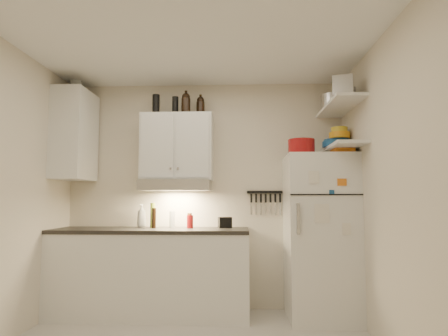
{
  "coord_description": "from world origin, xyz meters",
  "views": [
    {
      "loc": [
        0.42,
        -2.85,
        1.22
      ],
      "look_at": [
        0.25,
        0.9,
        1.55
      ],
      "focal_mm": 30.0,
      "sensor_mm": 36.0,
      "label": 1
    }
  ],
  "objects": [
    {
      "name": "ceiling",
      "position": [
        0.0,
        0.0,
        2.61
      ],
      "size": [
        3.2,
        3.0,
        0.02
      ],
      "primitive_type": "cube",
      "color": "white",
      "rests_on": "ground"
    },
    {
      "name": "back_wall",
      "position": [
        0.0,
        1.51,
        1.3
      ],
      "size": [
        3.2,
        0.02,
        2.6
      ],
      "primitive_type": "cube",
      "color": "beige",
      "rests_on": "ground"
    },
    {
      "name": "right_wall",
      "position": [
        1.61,
        0.0,
        1.3
      ],
      "size": [
        0.02,
        3.0,
        2.6
      ],
      "primitive_type": "cube",
      "color": "beige",
      "rests_on": "ground"
    },
    {
      "name": "base_cabinet",
      "position": [
        -0.55,
        1.2,
        0.44
      ],
      "size": [
        2.1,
        0.6,
        0.88
      ],
      "primitive_type": "cube",
      "color": "white",
      "rests_on": "floor"
    },
    {
      "name": "countertop",
      "position": [
        -0.55,
        1.2,
        0.9
      ],
      "size": [
        2.1,
        0.62,
        0.04
      ],
      "primitive_type": "cube",
      "color": "black",
      "rests_on": "base_cabinet"
    },
    {
      "name": "upper_cabinet",
      "position": [
        -0.3,
        1.33,
        1.83
      ],
      "size": [
        0.8,
        0.33,
        0.75
      ],
      "primitive_type": "cube",
      "color": "white",
      "rests_on": "back_wall"
    },
    {
      "name": "side_cabinet",
      "position": [
        -1.44,
        1.2,
        1.95
      ],
      "size": [
        0.33,
        0.55,
        1.0
      ],
      "primitive_type": "cube",
      "color": "white",
      "rests_on": "left_wall"
    },
    {
      "name": "range_hood",
      "position": [
        -0.3,
        1.27,
        1.39
      ],
      "size": [
        0.76,
        0.46,
        0.12
      ],
      "primitive_type": "cube",
      "color": "silver",
      "rests_on": "back_wall"
    },
    {
      "name": "fridge",
      "position": [
        1.25,
        1.16,
        0.85
      ],
      "size": [
        0.7,
        0.68,
        1.7
      ],
      "primitive_type": "cube",
      "color": "white",
      "rests_on": "floor"
    },
    {
      "name": "shelf_hi",
      "position": [
        1.45,
        1.02,
        2.2
      ],
      "size": [
        0.3,
        0.95,
        0.03
      ],
      "primitive_type": "cube",
      "color": "white",
      "rests_on": "right_wall"
    },
    {
      "name": "shelf_lo",
      "position": [
        1.45,
        1.02,
        1.76
      ],
      "size": [
        0.3,
        0.95,
        0.03
      ],
      "primitive_type": "cube",
      "color": "white",
      "rests_on": "right_wall"
    },
    {
      "name": "knife_strip",
      "position": [
        0.7,
        1.49,
        1.32
      ],
      "size": [
        0.42,
        0.02,
        0.03
      ],
      "primitive_type": "cube",
      "color": "black",
      "rests_on": "back_wall"
    },
    {
      "name": "dutch_oven",
      "position": [
        1.05,
        1.05,
        1.78
      ],
      "size": [
        0.35,
        0.35,
        0.16
      ],
      "primitive_type": "cylinder",
      "rotation": [
        0.0,
        0.0,
        -0.34
      ],
      "color": "maroon",
      "rests_on": "fridge"
    },
    {
      "name": "book_stack",
      "position": [
        1.45,
        0.99,
        1.74
      ],
      "size": [
        0.21,
        0.25,
        0.08
      ],
      "primitive_type": "cube",
      "rotation": [
        0.0,
        0.0,
        0.02
      ],
      "color": "orange",
      "rests_on": "fridge"
    },
    {
      "name": "spice_jar",
      "position": [
        1.37,
        1.07,
        1.74
      ],
      "size": [
        0.06,
        0.06,
        0.09
      ],
      "primitive_type": "cylinder",
      "rotation": [
        0.0,
        0.0,
        0.23
      ],
      "color": "silver",
      "rests_on": "fridge"
    },
    {
      "name": "stock_pot",
      "position": [
        1.43,
        1.26,
        2.3
      ],
      "size": [
        0.31,
        0.31,
        0.18
      ],
      "primitive_type": "cylinder",
      "rotation": [
        0.0,
        0.0,
        0.35
      ],
      "color": "silver",
      "rests_on": "shelf_hi"
    },
    {
      "name": "tin_a",
      "position": [
        1.49,
        1.0,
        2.3
      ],
      "size": [
        0.21,
        0.2,
        0.17
      ],
      "primitive_type": "cube",
      "rotation": [
        0.0,
        0.0,
        0.31
      ],
      "color": "#AAAAAD",
      "rests_on": "shelf_hi"
    },
    {
      "name": "tin_b",
      "position": [
        1.4,
        0.69,
        2.31
      ],
      "size": [
        0.23,
        0.23,
        0.19
      ],
      "primitive_type": "cube",
      "rotation": [
        0.0,
        0.0,
        -0.31
      ],
      "color": "#AAAAAD",
      "rests_on": "shelf_hi"
    },
    {
      "name": "bowl_teal",
      "position": [
        1.47,
        1.23,
        1.83
      ],
      "size": [
        0.27,
        0.27,
        0.11
      ],
      "primitive_type": "cylinder",
      "color": "navy",
      "rests_on": "shelf_lo"
    },
    {
      "name": "bowl_orange",
      "position": [
        1.48,
        1.16,
        1.92
      ],
      "size": [
        0.22,
        0.22,
        0.07
      ],
      "primitive_type": "cylinder",
      "color": "orange",
      "rests_on": "bowl_teal"
    },
    {
      "name": "bowl_yellow",
      "position": [
        1.48,
        1.16,
        1.98
      ],
      "size": [
        0.17,
        0.17,
        0.05
      ],
      "primitive_type": "cylinder",
      "color": "gold",
      "rests_on": "bowl_orange"
    },
    {
      "name": "plates",
      "position": [
        1.38,
        1.04,
        1.8
      ],
      "size": [
        0.28,
        0.28,
        0.06
      ],
      "primitive_type": "cylinder",
      "rotation": [
        0.0,
        0.0,
        -0.33
      ],
      "color": "navy",
      "rests_on": "shelf_lo"
    },
    {
      "name": "growler_a",
      "position": [
        -0.2,
        1.26,
        2.32
      ],
      "size": [
        0.12,
        0.12,
        0.24
      ],
      "primitive_type": null,
      "rotation": [
        0.0,
        0.0,
        -0.16
      ],
      "color": "black",
      "rests_on": "upper_cabinet"
    },
    {
      "name": "growler_b",
      "position": [
        -0.04,
        1.37,
        2.31
      ],
      "size": [
        0.1,
        0.1,
        0.23
      ],
      "primitive_type": null,
      "rotation": [
        0.0,
        0.0,
        -0.02
      ],
      "color": "black",
      "rests_on": "upper_cabinet"
    },
    {
      "name": "thermos_a",
      "position": [
        -0.32,
        1.3,
        2.3
      ],
      "size": [
        0.08,
        0.08,
        0.2
      ],
      "primitive_type": "cylinder",
      "rotation": [
        0.0,
        0.0,
        0.21
      ],
      "color": "black",
      "rests_on": "upper_cabinet"
    },
    {
      "name": "thermos_b",
      "position": [
        -0.55,
        1.33,
        2.32
      ],
      "size": [
        0.1,
        0.1,
        0.24
      ],
      "primitive_type": "cylinder",
      "rotation": [
        0.0,
        0.0,
        0.29
      ],
      "color": "black",
      "rests_on": "upper_cabinet"
    },
    {
      "name": "side_jar",
      "position": [
        -1.48,
        1.28,
        2.54
      ],
      "size": [
        0.17,
        0.17,
        0.17
      ],
      "primitive_type": "cylinder",
      "rotation": [
        0.0,
        0.0,
        0.43
      ],
      "color": "silver",
      "rests_on": "side_cabinet"
    },
    {
      "name": "soap_bottle",
      "position": [
        -0.7,
        1.36,
        1.06
      ],
      "size": [
        0.14,
        0.14,
        0.29
      ],
      "primitive_type": "imported",
      "rotation": [
        0.0,
        0.0,
        -0.26
      ],
      "color": "white",
      "rests_on": "countertop"
    },
    {
      "name": "pepper_mill",
      "position": [
        -0.15,
        1.27,
        1.0
      ],
      "size": [
        0.05,
        0.05,
        0.16
      ],
      "primitive_type": "cylinder",
      "rotation": [
        0.0,
        0.0,
        0.04
      ],
      "color": "brown",
      "rests_on": "countertop"
    },
    {
      "name": "oil_bottle",
      "position": [
        -0.57,
        1.31,
        1.06
      ],
      "size": [
        0.07,
        0.07,
        0.28
      ],
      "primitive_type": "cylinder",
      "rotation": [
        0.0,
        0.0,
        0.32
      ],
      "color": "#61731C",
      "rests_on": "countertop"
    },
    {
      "name": "vinegar_bottle",
      "position": [
        -0.53,
        1.23,
        1.03
      ],
      "size": [
        0.05,
        0.05,
        0.22
      ],
      "primitive_type": "cylinder",
      "rotation": [
        0.0,
        0.0,
        -0.13
      ],
      "color": "black",
      "rests_on": "countertop"
    },
    {
      "name": "clear_bottle",
      "position": [
        -0.35,
        1.33,
        1.01
      ],
      "size": [
        0.08,
        0.08,
        0.18
      ],
      "primitive_type": "cylinder",
      "rotation": [
        0.0,
        0.0,
        -0.34
      ],
      "color": "silver",
      "rests_on": "countertop"
    },
    {
      "name": "red_jar",
      "position": [
        -0.14,
        1.26,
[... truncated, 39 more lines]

